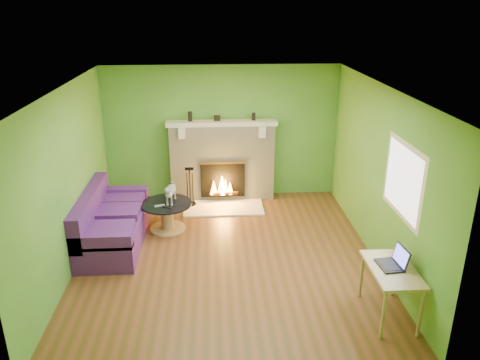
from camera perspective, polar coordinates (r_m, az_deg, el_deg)
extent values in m
plane|color=brown|center=(7.33, -1.60, -9.27)|extent=(5.00, 5.00, 0.00)
plane|color=white|center=(6.43, -1.83, 11.18)|extent=(5.00, 5.00, 0.00)
plane|color=#47872C|center=(9.16, -2.24, 5.80)|extent=(5.00, 0.00, 5.00)
plane|color=#47872C|center=(4.52, -0.60, -10.95)|extent=(5.00, 0.00, 5.00)
plane|color=#47872C|center=(7.08, -20.23, -0.14)|extent=(0.00, 5.00, 5.00)
plane|color=#47872C|center=(7.20, 16.50, 0.66)|extent=(0.00, 5.00, 5.00)
plane|color=silver|center=(6.33, 19.29, -0.04)|extent=(0.00, 1.20, 1.20)
plane|color=white|center=(6.32, 19.22, -0.05)|extent=(0.00, 1.06, 1.06)
cube|color=beige|center=(9.15, -2.17, 2.19)|extent=(2.00, 0.35, 1.50)
cube|color=black|center=(9.07, -2.11, -0.05)|extent=(0.85, 0.03, 0.68)
cube|color=#CD8933|center=(8.95, -2.14, 2.08)|extent=(0.91, 0.02, 0.04)
cylinder|color=black|center=(9.15, -2.08, -1.77)|extent=(0.55, 0.07, 0.07)
cube|color=beige|center=(8.90, -2.23, 6.95)|extent=(2.10, 0.28, 0.08)
cube|color=beige|center=(8.77, -7.12, 5.65)|extent=(0.12, 0.10, 0.20)
cube|color=beige|center=(8.80, 2.72, 5.84)|extent=(0.12, 0.10, 0.20)
cube|color=beige|center=(8.93, -2.01, -3.37)|extent=(1.50, 0.75, 0.03)
cube|color=beige|center=(8.90, -2.23, 6.95)|extent=(2.10, 0.28, 0.08)
cube|color=#4F1B69|center=(7.87, -15.04, -5.97)|extent=(0.89, 1.97, 0.44)
cube|color=#4F1B69|center=(7.79, -17.82, -3.45)|extent=(0.20, 1.97, 0.56)
cube|color=#4F1B69|center=(6.98, -16.59, -7.16)|extent=(0.89, 0.20, 0.22)
cube|color=#4F1B69|center=(8.54, -14.14, -1.61)|extent=(0.89, 0.20, 0.22)
cube|color=#4F1B69|center=(7.25, -15.66, -5.95)|extent=(0.71, 0.52, 0.12)
cube|color=#4F1B69|center=(7.83, -14.74, -3.79)|extent=(0.71, 0.52, 0.12)
cube|color=#4F1B69|center=(8.33, -14.06, -2.20)|extent=(0.71, 0.52, 0.12)
cylinder|color=tan|center=(8.23, -8.78, -5.83)|extent=(0.61, 0.61, 0.03)
cylinder|color=tan|center=(8.13, -8.87, -4.39)|extent=(0.22, 0.22, 0.42)
cylinder|color=black|center=(8.04, -8.96, -2.88)|extent=(0.87, 0.87, 0.03)
cube|color=tan|center=(6.04, 18.08, -10.33)|extent=(0.53, 0.92, 0.04)
cylinder|color=tan|center=(5.83, 17.07, -15.45)|extent=(0.04, 0.04, 0.64)
cylinder|color=tan|center=(5.99, 21.16, -14.93)|extent=(0.04, 0.04, 0.64)
cylinder|color=tan|center=(6.47, 14.58, -11.21)|extent=(0.04, 0.04, 0.64)
cylinder|color=tan|center=(6.61, 18.29, -10.88)|extent=(0.04, 0.04, 0.64)
cube|color=#959598|center=(7.93, -9.76, -3.10)|extent=(0.18, 0.10, 0.02)
cube|color=black|center=(7.86, -8.93, -3.27)|extent=(0.16, 0.11, 0.02)
cylinder|color=black|center=(8.90, -6.11, 7.71)|extent=(0.08, 0.08, 0.18)
cylinder|color=black|center=(8.93, 1.67, 7.74)|extent=(0.07, 0.07, 0.14)
cube|color=black|center=(8.90, -2.82, 7.54)|extent=(0.12, 0.08, 0.10)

